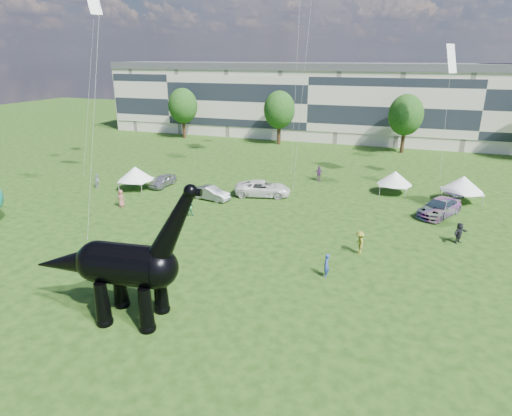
% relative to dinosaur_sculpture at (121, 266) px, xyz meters
% --- Properties ---
extents(ground, '(220.00, 220.00, 0.00)m').
position_rel_dinosaur_sculpture_xyz_m(ground, '(6.05, -1.03, -3.26)').
color(ground, '#16330C').
rests_on(ground, ground).
extents(terrace_row, '(78.00, 11.00, 12.00)m').
position_rel_dinosaur_sculpture_xyz_m(terrace_row, '(-1.95, 60.97, 2.74)').
color(terrace_row, beige).
rests_on(terrace_row, ground).
extents(tree_far_left, '(5.20, 5.20, 9.44)m').
position_rel_dinosaur_sculpture_xyz_m(tree_far_left, '(-23.95, 51.97, 3.03)').
color(tree_far_left, '#382314').
rests_on(tree_far_left, ground).
extents(tree_mid_left, '(5.20, 5.20, 9.44)m').
position_rel_dinosaur_sculpture_xyz_m(tree_mid_left, '(-5.95, 51.97, 3.03)').
color(tree_mid_left, '#382314').
rests_on(tree_mid_left, ground).
extents(tree_mid_right, '(5.20, 5.20, 9.44)m').
position_rel_dinosaur_sculpture_xyz_m(tree_mid_right, '(14.05, 51.97, 3.03)').
color(tree_mid_right, '#382314').
rests_on(tree_mid_right, ground).
extents(dinosaur_sculpture, '(10.61, 3.20, 8.64)m').
position_rel_dinosaur_sculpture_xyz_m(dinosaur_sculpture, '(0.00, 0.00, 0.00)').
color(dinosaur_sculpture, black).
rests_on(dinosaur_sculpture, ground).
extents(car_silver, '(1.85, 4.11, 1.37)m').
position_rel_dinosaur_sculpture_xyz_m(car_silver, '(-11.67, 23.69, -2.58)').
color(car_silver, '#B2B3B7').
rests_on(car_silver, ground).
extents(car_grey, '(4.38, 2.21, 1.38)m').
position_rel_dinosaur_sculpture_xyz_m(car_grey, '(-4.38, 21.12, -2.57)').
color(car_grey, gray).
rests_on(car_grey, ground).
extents(car_white, '(6.41, 4.03, 1.65)m').
position_rel_dinosaur_sculpture_xyz_m(car_white, '(0.36, 24.16, -2.44)').
color(car_white, white).
rests_on(car_white, ground).
extents(car_dark, '(4.75, 6.03, 1.63)m').
position_rel_dinosaur_sculpture_xyz_m(car_dark, '(18.05, 23.86, -2.45)').
color(car_dark, '#595960').
rests_on(car_dark, ground).
extents(gazebo_near, '(3.82, 3.82, 2.54)m').
position_rel_dinosaur_sculpture_xyz_m(gazebo_near, '(13.70, 29.54, -1.48)').
color(gazebo_near, white).
rests_on(gazebo_near, ground).
extents(gazebo_far, '(5.24, 5.24, 2.80)m').
position_rel_dinosaur_sculpture_xyz_m(gazebo_far, '(20.36, 28.80, -1.29)').
color(gazebo_far, white).
rests_on(gazebo_far, ground).
extents(gazebo_left, '(4.06, 4.06, 2.64)m').
position_rel_dinosaur_sculpture_xyz_m(gazebo_left, '(-13.87, 21.69, -1.41)').
color(gazebo_left, white).
rests_on(gazebo_left, ground).
extents(visitors, '(50.04, 42.75, 1.86)m').
position_rel_dinosaur_sculpture_xyz_m(visitors, '(5.41, 13.64, -2.38)').
color(visitors, '#A13628').
rests_on(visitors, ground).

